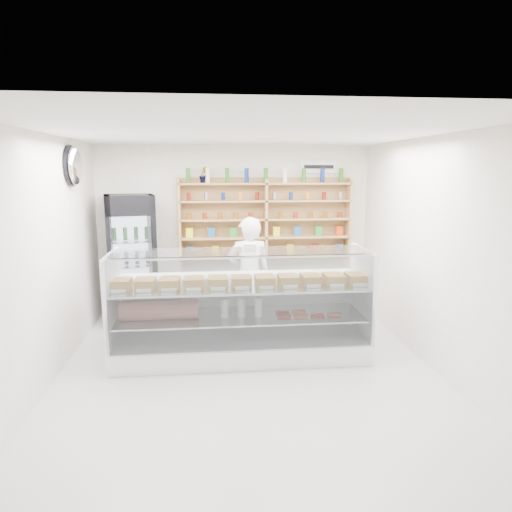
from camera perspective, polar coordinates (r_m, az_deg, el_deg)
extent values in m
plane|color=silver|center=(5.65, -1.01, -14.39)|extent=(5.00, 5.00, 0.00)
plane|color=white|center=(5.14, -1.11, 15.21)|extent=(5.00, 5.00, 0.00)
plane|color=beige|center=(7.68, -2.65, 3.23)|extent=(4.50, 0.00, 4.50)
plane|color=beige|center=(2.82, 3.36, -9.99)|extent=(4.50, 0.00, 4.50)
plane|color=beige|center=(5.51, -25.09, -0.74)|extent=(0.00, 5.00, 5.00)
plane|color=beige|center=(5.85, 21.48, 0.14)|extent=(0.00, 5.00, 5.00)
cube|color=white|center=(6.05, -1.85, -11.26)|extent=(3.24, 0.92, 0.27)
cube|color=white|center=(6.30, -2.15, -5.79)|extent=(3.24, 0.05, 0.68)
cube|color=silver|center=(5.91, -1.87, -7.52)|extent=(3.11, 0.81, 0.02)
cube|color=silver|center=(5.79, -1.89, -3.76)|extent=(3.17, 0.84, 0.02)
cube|color=silver|center=(5.40, -1.55, -6.10)|extent=(3.17, 0.13, 1.13)
cube|color=silver|center=(5.65, -1.88, 0.56)|extent=(3.17, 0.64, 0.01)
imported|color=white|center=(6.70, -0.89, -2.47)|extent=(0.67, 0.47, 1.74)
cube|color=black|center=(7.47, -15.27, -0.36)|extent=(0.87, 0.85, 2.02)
cube|color=#2D0434|center=(7.06, -16.64, 5.99)|extent=(0.70, 0.19, 0.28)
cube|color=silver|center=(7.18, -16.29, -1.61)|extent=(0.60, 0.15, 1.60)
cube|color=#A8854F|center=(7.50, -9.49, 4.37)|extent=(0.04, 0.28, 1.33)
cube|color=#A8854F|center=(7.54, 1.21, 4.55)|extent=(0.04, 0.28, 1.33)
cube|color=#A8854F|center=(7.84, 11.45, 4.58)|extent=(0.04, 0.28, 1.33)
cube|color=#A8854F|center=(7.63, 1.20, 0.14)|extent=(2.80, 0.28, 0.03)
cube|color=#A8854F|center=(7.58, 1.21, 2.37)|extent=(2.80, 0.28, 0.03)
cube|color=#A8854F|center=(7.54, 1.21, 4.63)|extent=(2.80, 0.28, 0.03)
cube|color=#A8854F|center=(7.52, 1.22, 6.90)|extent=(2.80, 0.28, 0.03)
cube|color=#A8854F|center=(7.50, 1.23, 9.04)|extent=(2.80, 0.28, 0.03)
imported|color=#1E6626|center=(7.44, -6.59, 10.06)|extent=(0.16, 0.14, 0.26)
ellipsoid|color=silver|center=(6.54, -21.72, 10.43)|extent=(0.15, 0.50, 0.50)
cube|color=white|center=(7.79, 7.82, 10.99)|extent=(0.62, 0.03, 0.20)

